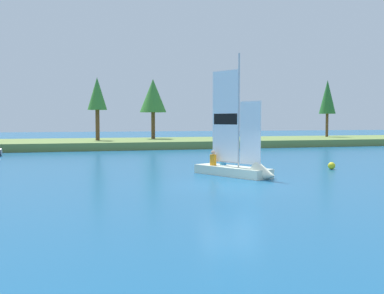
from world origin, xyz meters
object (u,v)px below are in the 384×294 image
Objects in this scene: shoreline_tree_centre at (153,96)px; sailboat at (242,167)px; shoreline_tree_midleft at (97,95)px; channel_buoy at (332,166)px; shoreline_tree_midright at (327,97)px.

sailboat is (-1.72, -30.57, -5.07)m from shoreline_tree_centre.
channel_buoy is at bearing -67.03° from shoreline_tree_midleft.
channel_buoy is at bearing 81.09° from sailboat.
shoreline_tree_midright reaches higher than shoreline_tree_midleft.
shoreline_tree_midleft is 0.97× the size of shoreline_tree_centre.
shoreline_tree_midright is (28.92, 2.60, 0.26)m from shoreline_tree_midleft.
shoreline_tree_midleft is 28.69m from sailboat.
channel_buoy is (11.04, -26.05, -5.28)m from shoreline_tree_midleft.
shoreline_tree_midright is at bearing 58.02° from channel_buoy.
shoreline_tree_centre is at bearing 99.05° from channel_buoy.
shoreline_tree_midright is 39.24m from sailboat.
shoreline_tree_centre is 16.14× the size of channel_buoy.
sailboat is at bearing -80.35° from shoreline_tree_midleft.
sailboat is at bearing -93.22° from shoreline_tree_centre.
shoreline_tree_midright reaches higher than sailboat.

